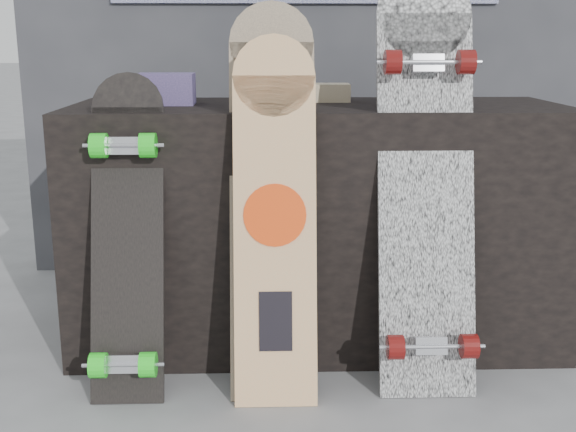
{
  "coord_description": "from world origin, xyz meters",
  "views": [
    {
      "loc": [
        -0.17,
        -1.86,
        1.01
      ],
      "look_at": [
        -0.11,
        0.2,
        0.5
      ],
      "focal_mm": 45.0,
      "sensor_mm": 36.0,
      "label": 1
    }
  ],
  "objects_px": {
    "longboard_cascadia": "(426,172)",
    "skateboard_dark": "(127,233)",
    "longboard_geisha": "(275,210)",
    "vendor_table": "(317,224)",
    "longboard_celtic": "(273,185)"
  },
  "relations": [
    {
      "from": "longboard_celtic",
      "to": "skateboard_dark",
      "type": "bearing_deg",
      "value": -171.96
    },
    {
      "from": "vendor_table",
      "to": "longboard_cascadia",
      "type": "relative_size",
      "value": 1.31
    },
    {
      "from": "vendor_table",
      "to": "longboard_celtic",
      "type": "height_order",
      "value": "longboard_celtic"
    },
    {
      "from": "longboard_celtic",
      "to": "skateboard_dark",
      "type": "xyz_separation_m",
      "value": [
        -0.42,
        -0.06,
        -0.12
      ]
    },
    {
      "from": "longboard_cascadia",
      "to": "skateboard_dark",
      "type": "distance_m",
      "value": 0.88
    },
    {
      "from": "longboard_geisha",
      "to": "longboard_cascadia",
      "type": "distance_m",
      "value": 0.46
    },
    {
      "from": "vendor_table",
      "to": "longboard_geisha",
      "type": "xyz_separation_m",
      "value": [
        -0.15,
        -0.39,
        0.14
      ]
    },
    {
      "from": "vendor_table",
      "to": "longboard_geisha",
      "type": "bearing_deg",
      "value": -110.71
    },
    {
      "from": "longboard_celtic",
      "to": "skateboard_dark",
      "type": "height_order",
      "value": "longboard_celtic"
    },
    {
      "from": "vendor_table",
      "to": "skateboard_dark",
      "type": "xyz_separation_m",
      "value": [
        -0.57,
        -0.36,
        0.07
      ]
    },
    {
      "from": "longboard_geisha",
      "to": "longboard_cascadia",
      "type": "bearing_deg",
      "value": 9.59
    },
    {
      "from": "vendor_table",
      "to": "skateboard_dark",
      "type": "bearing_deg",
      "value": -147.8
    },
    {
      "from": "longboard_geisha",
      "to": "skateboard_dark",
      "type": "xyz_separation_m",
      "value": [
        -0.42,
        0.03,
        -0.07
      ]
    },
    {
      "from": "skateboard_dark",
      "to": "vendor_table",
      "type": "bearing_deg",
      "value": 32.2
    },
    {
      "from": "longboard_cascadia",
      "to": "skateboard_dark",
      "type": "bearing_deg",
      "value": -177.06
    }
  ]
}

